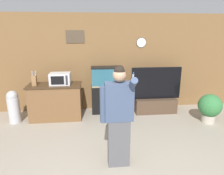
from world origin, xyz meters
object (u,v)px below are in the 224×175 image
object	(u,v)px
microwave	(60,79)
aquarium_on_stand	(107,90)
trash_bin	(14,106)
person_standing	(118,116)
knife_block	(34,80)
counter_island	(56,102)
tv_on_stand	(155,100)
potted_plant	(210,107)

from	to	relation	value
microwave	aquarium_on_stand	size ratio (longest dim) A/B	0.39
microwave	trash_bin	xyz separation A→B (m)	(-1.12, -0.13, -0.62)
microwave	person_standing	size ratio (longest dim) A/B	0.29
knife_block	aquarium_on_stand	world-z (taller)	aquarium_on_stand
counter_island	knife_block	distance (m)	0.73
trash_bin	person_standing	bearing A→B (deg)	-38.75
tv_on_stand	potted_plant	size ratio (longest dim) A/B	1.89
microwave	trash_bin	size ratio (longest dim) A/B	0.61
counter_island	trash_bin	size ratio (longest dim) A/B	1.61
aquarium_on_stand	potted_plant	xyz separation A→B (m)	(2.40, -0.89, -0.23)
aquarium_on_stand	trash_bin	world-z (taller)	aquarium_on_stand
knife_block	trash_bin	bearing A→B (deg)	-170.43
knife_block	tv_on_stand	xyz separation A→B (m)	(3.06, 0.19, -0.66)
counter_island	tv_on_stand	world-z (taller)	tv_on_stand
person_standing	knife_block	bearing A→B (deg)	132.53
knife_block	tv_on_stand	world-z (taller)	tv_on_stand
microwave	potted_plant	distance (m)	3.66
microwave	aquarium_on_stand	distance (m)	1.26
tv_on_stand	trash_bin	xyz separation A→B (m)	(-3.58, -0.28, 0.05)
potted_plant	trash_bin	xyz separation A→B (m)	(-4.68, 0.47, 0.02)
trash_bin	potted_plant	bearing A→B (deg)	-5.78
aquarium_on_stand	tv_on_stand	size ratio (longest dim) A/B	0.94
counter_island	potted_plant	distance (m)	3.76
microwave	counter_island	bearing A→B (deg)	176.28
person_standing	microwave	bearing A→B (deg)	120.71
potted_plant	trash_bin	distance (m)	4.70
tv_on_stand	potted_plant	world-z (taller)	tv_on_stand
person_standing	potted_plant	bearing A→B (deg)	29.58
trash_bin	tv_on_stand	bearing A→B (deg)	4.40
microwave	person_standing	world-z (taller)	person_standing
person_standing	trash_bin	distance (m)	2.96
aquarium_on_stand	counter_island	bearing A→B (deg)	-167.67
microwave	tv_on_stand	bearing A→B (deg)	3.48
counter_island	person_standing	bearing A→B (deg)	-56.32
counter_island	tv_on_stand	bearing A→B (deg)	3.07
counter_island	microwave	distance (m)	0.60
potted_plant	tv_on_stand	bearing A→B (deg)	145.73
potted_plant	microwave	bearing A→B (deg)	170.44
tv_on_stand	knife_block	bearing A→B (deg)	-176.49
person_standing	trash_bin	world-z (taller)	person_standing
tv_on_stand	person_standing	distance (m)	2.52
microwave	tv_on_stand	xyz separation A→B (m)	(2.46, 0.15, -0.67)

